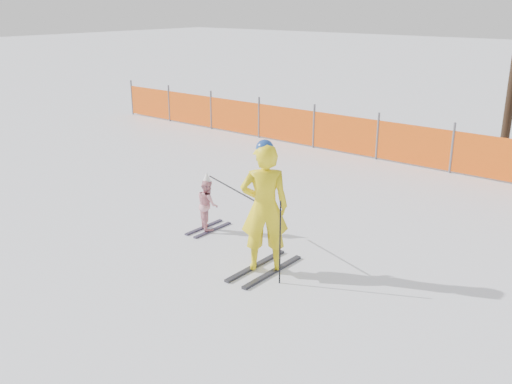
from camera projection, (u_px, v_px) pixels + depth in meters
ground at (237, 257)px, 9.39m from camera, size 120.00×120.00×0.00m
adult at (264, 207)px, 8.61m from camera, size 0.87×1.40×2.10m
child at (208, 204)px, 10.36m from camera, size 0.57×0.94×1.11m
ski_poles at (252, 211)px, 8.92m from camera, size 2.18×0.84×1.31m
safety_fence at (334, 132)px, 15.78m from camera, size 17.47×0.06×1.25m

